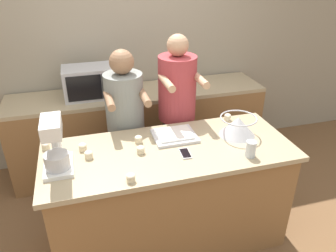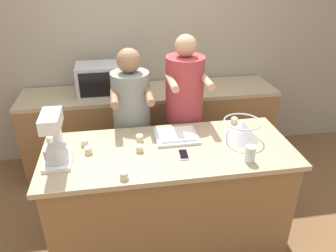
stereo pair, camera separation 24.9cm
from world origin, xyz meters
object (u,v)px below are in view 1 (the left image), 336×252
mixing_bowl (238,126)px  cupcake_5 (46,146)px  cupcake_4 (141,150)px  person_right (177,118)px  person_left (126,129)px  cupcake_3 (138,139)px  cupcake_0 (131,178)px  cupcake_6 (89,155)px  stand_mixer (55,148)px  cell_phone (185,153)px  drinking_glass (251,149)px  baking_tray (174,135)px  cupcake_2 (228,117)px  microwave_oven (88,82)px  cupcake_1 (83,147)px

mixing_bowl → cupcake_5: (-1.53, 0.19, -0.05)m
cupcake_4 → person_right: bearing=51.7°
person_left → cupcake_3: (0.03, -0.44, 0.14)m
cupcake_0 → cupcake_6: bearing=124.5°
person_right → cupcake_3: 0.64m
stand_mixer → cell_phone: (0.92, -0.07, -0.16)m
cell_phone → cupcake_5: (-1.01, 0.36, 0.03)m
drinking_glass → cell_phone: bearing=160.7°
mixing_bowl → cupcake_0: (-0.97, -0.39, -0.05)m
baking_tray → cell_phone: bearing=-89.3°
person_left → cupcake_5: person_left is taller
cell_phone → person_right: bearing=77.7°
person_left → mixing_bowl: bearing=-32.4°
person_left → cupcake_5: 0.77m
cupcake_2 → cupcake_3: bearing=-168.5°
baking_tray → drinking_glass: 0.63m
person_left → stand_mixer: 0.90m
mixing_bowl → baking_tray: size_ratio=0.87×
cell_phone → stand_mixer: bearing=175.6°
drinking_glass → cupcake_0: size_ratio=2.01×
person_left → cell_phone: size_ratio=10.63×
stand_mixer → microwave_oven: bearing=76.6°
baking_tray → cupcake_2: (0.56, 0.17, 0.01)m
mixing_bowl → cupcake_4: mixing_bowl is taller
person_left → stand_mixer: bearing=-132.2°
drinking_glass → cupcake_1: bearing=160.4°
cupcake_0 → cupcake_1: same height
microwave_oven → cell_phone: 1.48m
person_right → baking_tray: person_right is taller
cupcake_0 → cupcake_3: size_ratio=1.00×
mixing_bowl → drinking_glass: mixing_bowl is taller
stand_mixer → cupcake_6: stand_mixer is taller
stand_mixer → cupcake_6: bearing=19.1°
stand_mixer → baking_tray: 0.95m
microwave_oven → cupcake_3: bearing=-73.7°
cell_phone → cupcake_5: size_ratio=2.38×
baking_tray → cupcake_4: cupcake_4 is taller
cupcake_1 → cupcake_6: 0.13m
drinking_glass → cupcake_4: bearing=161.1°
mixing_bowl → cupcake_5: 1.54m
person_left → baking_tray: (0.34, -0.44, 0.12)m
person_left → cupcake_2: (0.89, -0.27, 0.14)m
cupcake_1 → mixing_bowl: bearing=-4.6°
cupcake_5 → cupcake_3: bearing=-7.5°
stand_mixer → mixing_bowl: bearing=3.9°
microwave_oven → person_left: bearing=-66.0°
person_right → cupcake_0: size_ratio=26.82×
mixing_bowl → drinking_glass: bearing=-99.7°
cupcake_3 → cupcake_4: (-0.02, -0.16, 0.00)m
baking_tray → cupcake_1: 0.74m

